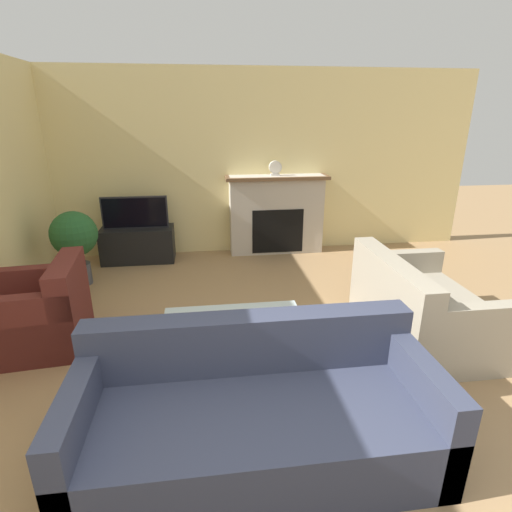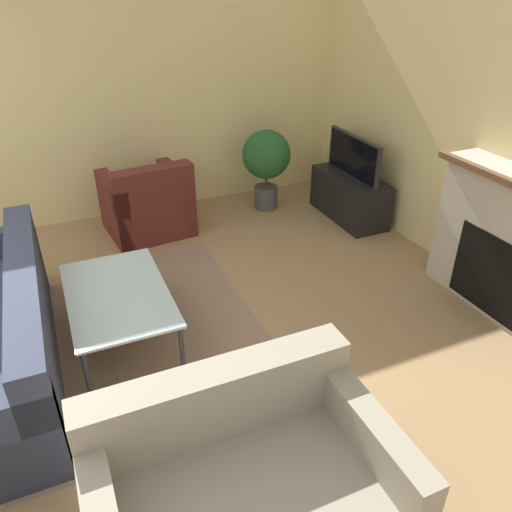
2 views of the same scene
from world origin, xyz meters
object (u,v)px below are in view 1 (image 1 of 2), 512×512
at_px(coffee_table, 234,327).
at_px(mantel_clock, 275,168).
at_px(couch_loveseat, 421,310).
at_px(armchair_by_window, 43,315).
at_px(couch_sectional, 256,415).
at_px(potted_plant, 75,238).
at_px(tv, 135,212).

distance_m(coffee_table, mantel_clock, 3.24).
relative_size(couch_loveseat, armchair_by_window, 1.56).
xyz_separation_m(couch_sectional, potted_plant, (-1.88, 2.98, 0.33)).
height_order(tv, mantel_clock, mantel_clock).
relative_size(couch_sectional, coffee_table, 1.86).
bearing_deg(mantel_clock, armchair_by_window, -137.78).
bearing_deg(tv, armchair_by_window, -103.97).
xyz_separation_m(couch_sectional, couch_loveseat, (1.76, 1.19, 0.00)).
bearing_deg(armchair_by_window, couch_sectional, 43.92).
distance_m(couch_sectional, potted_plant, 3.53).
bearing_deg(mantel_clock, couch_loveseat, -70.57).
height_order(couch_sectional, potted_plant, potted_plant).
bearing_deg(couch_sectional, armchair_by_window, 139.58).
height_order(tv, coffee_table, tv).
bearing_deg(potted_plant, armchair_by_window, -86.96).
bearing_deg(mantel_clock, potted_plant, -161.02).
bearing_deg(mantel_clock, couch_sectional, -101.66).
xyz_separation_m(couch_loveseat, coffee_table, (-1.82, -0.27, 0.11)).
distance_m(tv, mantel_clock, 2.14).
bearing_deg(couch_loveseat, couch_sectional, 124.04).
distance_m(couch_sectional, mantel_clock, 4.11).
bearing_deg(coffee_table, mantel_clock, 73.84).
height_order(couch_loveseat, coffee_table, couch_loveseat).
bearing_deg(coffee_table, potted_plant, 131.39).
height_order(potted_plant, mantel_clock, mantel_clock).
relative_size(armchair_by_window, mantel_clock, 4.25).
distance_m(tv, couch_sectional, 3.98).
xyz_separation_m(coffee_table, potted_plant, (-1.82, 2.06, 0.21)).
relative_size(couch_loveseat, coffee_table, 1.21).
height_order(tv, couch_loveseat, tv).
bearing_deg(tv, mantel_clock, 4.22).
relative_size(tv, mantel_clock, 4.27).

